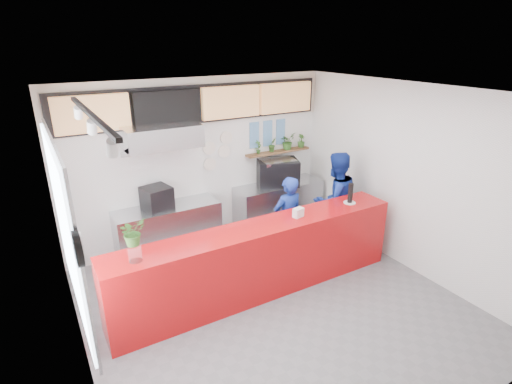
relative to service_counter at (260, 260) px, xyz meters
name	(u,v)px	position (x,y,z in m)	size (l,w,h in m)	color
floor	(274,305)	(0.00, -0.40, -0.55)	(5.00, 5.00, 0.00)	slate
ceiling	(279,93)	(0.00, -0.40, 2.45)	(5.00, 5.00, 0.00)	silver
wall_back	(201,162)	(0.00, 2.10, 0.95)	(5.00, 5.00, 0.00)	white
wall_left	(70,260)	(-2.50, -0.40, 0.95)	(5.00, 5.00, 0.00)	white
wall_right	(407,178)	(2.50, -0.40, 0.95)	(5.00, 5.00, 0.00)	white
service_counter	(260,260)	(0.00, 0.00, 0.00)	(4.50, 0.60, 1.10)	#AD0C0E
cream_band	(198,101)	(0.00, 2.09, 2.05)	(5.00, 0.02, 0.80)	beige
prep_bench	(169,231)	(-0.80, 1.80, -0.10)	(1.80, 0.60, 0.90)	#B2B5BA
panini_oven	(157,198)	(-0.95, 1.80, 0.54)	(0.43, 0.43, 0.39)	black
extraction_hood	(161,136)	(-0.80, 1.75, 1.60)	(1.20, 0.70, 0.35)	#B2B5BA
hood_lip	(162,148)	(-0.80, 1.75, 1.40)	(1.20, 0.70, 0.08)	#B2B5BA
right_bench	(278,205)	(1.50, 1.80, -0.10)	(1.80, 0.60, 0.90)	#B2B5BA
espresso_machine	(277,172)	(1.46, 1.80, 0.60)	(0.78, 0.56, 0.50)	black
espresso_tray	(278,161)	(1.46, 1.80, 0.83)	(0.66, 0.46, 0.06)	#A7AAAE
herb_shelf	(278,152)	(1.60, 2.00, 0.95)	(1.40, 0.18, 0.04)	brown
menu_board_far_left	(92,114)	(-1.75, 1.98, 2.00)	(1.10, 0.10, 0.55)	tan
menu_board_mid_left	(167,107)	(-0.59, 1.98, 2.00)	(1.10, 0.10, 0.55)	black
menu_board_mid_right	(231,102)	(0.57, 1.98, 2.00)	(1.10, 0.10, 0.55)	tan
menu_board_far_right	(286,98)	(1.73, 1.98, 2.00)	(1.10, 0.10, 0.55)	tan
soffit	(199,104)	(0.00, 2.06, 2.00)	(4.80, 0.04, 0.65)	black
window_pane	(66,230)	(-2.47, -0.10, 1.15)	(0.04, 2.20, 1.90)	silver
window_frame	(68,230)	(-2.45, -0.10, 1.15)	(0.03, 2.30, 2.00)	#B2B5BA
wall_clock_rim	(78,249)	(-2.46, -1.30, 1.50)	(0.30, 0.30, 0.05)	black
wall_clock_face	(82,248)	(-2.43, -1.30, 1.50)	(0.26, 0.26, 0.02)	white
track_rail	(90,114)	(-2.10, -0.40, 2.39)	(0.05, 2.40, 0.04)	black
dec_plate_a	(209,148)	(0.15, 2.07, 1.20)	(0.24, 0.24, 0.03)	silver
dec_plate_b	(224,151)	(0.45, 2.07, 1.10)	(0.24, 0.24, 0.03)	silver
dec_plate_c	(210,164)	(0.15, 2.07, 0.90)	(0.24, 0.24, 0.03)	silver
dec_plate_d	(226,138)	(0.50, 2.07, 1.35)	(0.24, 0.24, 0.03)	silver
photo_frame_a	(254,129)	(1.10, 2.08, 1.45)	(0.20, 0.02, 0.25)	#598CBF
photo_frame_b	(268,127)	(1.40, 2.08, 1.45)	(0.20, 0.02, 0.25)	#598CBF
photo_frame_c	(281,125)	(1.70, 2.08, 1.45)	(0.20, 0.02, 0.25)	#598CBF
photo_frame_d	(254,142)	(1.10, 2.08, 1.20)	(0.20, 0.02, 0.25)	#598CBF
photo_frame_e	(268,140)	(1.40, 2.08, 1.20)	(0.20, 0.02, 0.25)	#598CBF
photo_frame_f	(280,138)	(1.70, 2.08, 1.20)	(0.20, 0.02, 0.25)	#598CBF
staff_center	(288,220)	(0.88, 0.58, 0.21)	(0.55, 0.36, 1.51)	navy
staff_right	(335,200)	(1.90, 0.60, 0.34)	(0.87, 0.67, 1.78)	navy
herb_a	(258,147)	(1.14, 2.00, 1.10)	(0.14, 0.10, 0.27)	#325F21
herb_b	(272,145)	(1.46, 2.00, 1.11)	(0.16, 0.13, 0.29)	#325F21
herb_c	(287,141)	(1.82, 2.00, 1.14)	(0.30, 0.26, 0.34)	#325F21
herb_d	(301,141)	(2.16, 2.00, 1.10)	(0.15, 0.13, 0.27)	#325F21
glass_vase	(135,254)	(-1.79, -0.07, 0.65)	(0.16, 0.16, 0.20)	silver
basil_vase	(132,232)	(-1.79, -0.07, 0.94)	(0.30, 0.26, 0.33)	#325F21
napkin_holder	(298,213)	(0.65, -0.02, 0.62)	(0.16, 0.10, 0.14)	silver
white_plate	(350,203)	(1.69, 0.00, 0.56)	(0.19, 0.19, 0.01)	silver
pepper_mill	(350,193)	(1.69, 0.00, 0.73)	(0.08, 0.08, 0.32)	black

